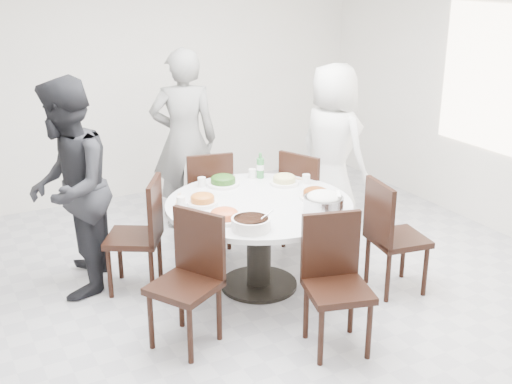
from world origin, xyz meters
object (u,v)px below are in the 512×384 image
dining_table (259,245)px  diner_middle (184,140)px  chair_ne (309,199)px  chair_se (398,236)px  diner_right (332,148)px  beverage_bottle (260,165)px  chair_nw (133,235)px  chair_n (206,198)px  soup_bowl (251,224)px  chair_s (338,287)px  rice_bowl (323,205)px  diner_left (69,189)px  chair_sw (184,284)px

dining_table → diner_middle: (-0.01, 1.52, 0.53)m
chair_ne → chair_se: same height
diner_right → beverage_bottle: size_ratio=7.27×
chair_nw → diner_middle: size_ratio=0.53×
chair_n → soup_bowl: size_ratio=3.34×
chair_n → beverage_bottle: (0.33, -0.44, 0.39)m
soup_bowl → chair_nw: bearing=122.9°
dining_table → chair_s: size_ratio=1.58×
chair_ne → rice_bowl: (-0.49, -0.94, 0.34)m
chair_ne → diner_right: (0.44, 0.29, 0.36)m
chair_n → rice_bowl: chair_n is taller
chair_ne → soup_bowl: bearing=106.4°
chair_nw → chair_s: bearing=62.9°
chair_n → beverage_bottle: beverage_bottle is taller
dining_table → diner_middle: size_ratio=0.83×
beverage_bottle → diner_right: bearing=14.7°
diner_left → chair_ne: bearing=106.8°
diner_left → soup_bowl: diner_left is taller
rice_bowl → beverage_bottle: size_ratio=1.32×
chair_s → soup_bowl: bearing=136.2°
diner_right → diner_left: 2.60m
chair_s → diner_middle: 2.62m
chair_n → diner_middle: diner_middle is taller
chair_sw → diner_left: size_ratio=0.54×
rice_bowl → dining_table: bearing=125.5°
chair_n → soup_bowl: 1.50m
chair_ne → soup_bowl: (-1.13, -0.95, 0.32)m
chair_n → soup_bowl: bearing=90.3°
diner_left → rice_bowl: bearing=77.6°
chair_s → soup_bowl: 0.77m
chair_s → chair_se: same height
chair_nw → beverage_bottle: bearing=124.6°
chair_ne → rice_bowl: size_ratio=3.13×
chair_n → diner_left: diner_left is taller
chair_ne → rice_bowl: chair_ne is taller
chair_n → chair_se: 1.85m
chair_se → diner_middle: bearing=34.8°
chair_sw → diner_left: diner_left is taller
chair_n → chair_se: size_ratio=1.00×
chair_sw → diner_middle: size_ratio=0.53×
dining_table → diner_middle: bearing=90.4°
diner_middle → diner_left: bearing=50.5°
diner_left → chair_n: bearing=124.6°
dining_table → chair_se: size_ratio=1.58×
chair_ne → chair_n: bearing=36.0°
chair_nw → rice_bowl: (1.23, -0.90, 0.34)m
dining_table → diner_right: diner_right is taller
chair_sw → beverage_bottle: bearing=101.8°
chair_n → beverage_bottle: bearing=138.6°
diner_right → soup_bowl: (-1.57, -1.24, -0.04)m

